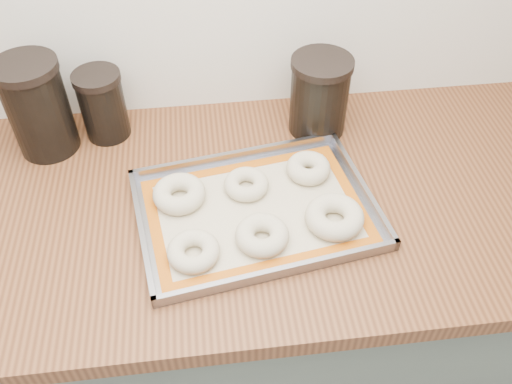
{
  "coord_description": "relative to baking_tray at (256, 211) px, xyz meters",
  "views": [
    {
      "loc": [
        -0.01,
        0.91,
        1.7
      ],
      "look_at": [
        0.08,
        1.63,
        0.96
      ],
      "focal_mm": 38.0,
      "sensor_mm": 36.0,
      "label": 1
    }
  ],
  "objects": [
    {
      "name": "baking_mat",
      "position": [
        0.0,
        0.0,
        -0.0
      ],
      "size": [
        0.46,
        0.35,
        0.0
      ],
      "rotation": [
        0.0,
        0.0,
        0.16
      ],
      "color": "#C6B793",
      "rests_on": "baking_tray"
    },
    {
      "name": "countertop",
      "position": [
        -0.08,
        0.05,
        -0.03
      ],
      "size": [
        3.06,
        0.68,
        0.04
      ],
      "primitive_type": "cube",
      "color": "brown",
      "rests_on": "cabinet"
    },
    {
      "name": "bagel_front_left",
      "position": [
        -0.13,
        -0.1,
        0.01
      ],
      "size": [
        0.12,
        0.12,
        0.03
      ],
      "primitive_type": "torus",
      "rotation": [
        0.0,
        0.0,
        0.28
      ],
      "color": "beige",
      "rests_on": "baking_mat"
    },
    {
      "name": "bagel_front_right",
      "position": [
        0.15,
        -0.05,
        0.02
      ],
      "size": [
        0.15,
        0.15,
        0.04
      ],
      "primitive_type": "torus",
      "rotation": [
        0.0,
        0.0,
        0.4
      ],
      "color": "beige",
      "rests_on": "baking_mat"
    },
    {
      "name": "bagel_front_mid",
      "position": [
        0.0,
        -0.08,
        0.02
      ],
      "size": [
        0.13,
        0.13,
        0.04
      ],
      "primitive_type": "torus",
      "rotation": [
        0.0,
        0.0,
        0.31
      ],
      "color": "beige",
      "rests_on": "baking_mat"
    },
    {
      "name": "bagel_back_right",
      "position": [
        0.12,
        0.09,
        0.02
      ],
      "size": [
        0.09,
        0.09,
        0.04
      ],
      "primitive_type": "torus",
      "rotation": [
        0.0,
        0.0,
        -0.02
      ],
      "color": "beige",
      "rests_on": "baking_mat"
    },
    {
      "name": "canister_mid",
      "position": [
        -0.31,
        0.29,
        0.07
      ],
      "size": [
        0.1,
        0.1,
        0.16
      ],
      "color": "black",
      "rests_on": "countertop"
    },
    {
      "name": "bagel_back_left",
      "position": [
        -0.15,
        0.05,
        0.02
      ],
      "size": [
        0.12,
        0.12,
        0.04
      ],
      "primitive_type": "torus",
      "rotation": [
        0.0,
        0.0,
        0.1
      ],
      "color": "beige",
      "rests_on": "baking_mat"
    },
    {
      "name": "canister_right",
      "position": [
        0.17,
        0.25,
        0.08
      ],
      "size": [
        0.13,
        0.13,
        0.18
      ],
      "color": "black",
      "rests_on": "countertop"
    },
    {
      "name": "baking_tray",
      "position": [
        0.0,
        0.0,
        0.0
      ],
      "size": [
        0.51,
        0.4,
        0.03
      ],
      "rotation": [
        0.0,
        0.0,
        0.16
      ],
      "color": "gray",
      "rests_on": "countertop"
    },
    {
      "name": "cabinet",
      "position": [
        -0.08,
        0.05,
        -0.48
      ],
      "size": [
        3.0,
        0.65,
        0.86
      ],
      "primitive_type": "cube",
      "color": "#596559",
      "rests_on": "floor"
    },
    {
      "name": "canister_left",
      "position": [
        -0.43,
        0.26,
        0.1
      ],
      "size": [
        0.13,
        0.13,
        0.22
      ],
      "color": "black",
      "rests_on": "countertop"
    },
    {
      "name": "bagel_back_mid",
      "position": [
        -0.01,
        0.06,
        0.01
      ],
      "size": [
        0.11,
        0.11,
        0.03
      ],
      "primitive_type": "torus",
      "rotation": [
        0.0,
        0.0,
        0.22
      ],
      "color": "beige",
      "rests_on": "baking_mat"
    }
  ]
}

